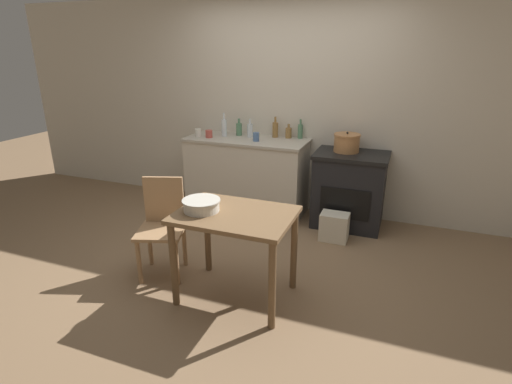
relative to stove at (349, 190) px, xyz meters
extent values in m
plane|color=#896B4C|center=(-0.80, -1.27, -0.43)|extent=(14.00, 14.00, 0.00)
cube|color=beige|center=(-0.80, 0.32, 0.84)|extent=(8.00, 0.07, 2.55)
cube|color=beige|center=(-1.26, -0.01, 0.02)|extent=(1.45, 0.59, 0.90)
cube|color=#B6AD9C|center=(-1.26, -0.01, 0.48)|extent=(1.48, 0.62, 0.03)
cube|color=black|center=(0.00, 0.00, -0.02)|extent=(0.77, 0.56, 0.82)
cube|color=black|center=(0.00, 0.00, 0.41)|extent=(0.81, 0.60, 0.04)
cube|color=black|center=(0.00, -0.29, -0.07)|extent=(0.54, 0.01, 0.34)
cube|color=brown|center=(-0.64, -1.78, 0.30)|extent=(0.91, 0.67, 0.03)
cylinder|color=brown|center=(-1.05, -2.07, -0.07)|extent=(0.06, 0.06, 0.72)
cylinder|color=brown|center=(-0.23, -2.07, -0.07)|extent=(0.06, 0.06, 0.72)
cylinder|color=brown|center=(-1.05, -1.49, -0.07)|extent=(0.06, 0.06, 0.72)
cylinder|color=brown|center=(-0.23, -1.49, -0.07)|extent=(0.06, 0.06, 0.72)
cube|color=#A87F56|center=(-1.40, -1.71, 0.00)|extent=(0.51, 0.51, 0.03)
cube|color=#A87F56|center=(-1.45, -1.53, 0.23)|extent=(0.35, 0.14, 0.43)
cylinder|color=#A87F56|center=(-1.50, -1.92, -0.22)|extent=(0.04, 0.04, 0.42)
cylinder|color=#A87F56|center=(-1.19, -1.81, -0.22)|extent=(0.04, 0.04, 0.42)
cylinder|color=#A87F56|center=(-1.60, -1.60, -0.22)|extent=(0.04, 0.04, 0.42)
cylinder|color=#A87F56|center=(-1.29, -1.50, -0.22)|extent=(0.04, 0.04, 0.42)
cube|color=beige|center=(-0.07, -0.46, -0.28)|extent=(0.30, 0.21, 0.30)
cylinder|color=#B77A47|center=(-0.07, 0.05, 0.52)|extent=(0.28, 0.28, 0.18)
cylinder|color=#B77A47|center=(-0.07, 0.05, 0.62)|extent=(0.29, 0.29, 0.02)
sphere|color=black|center=(-0.07, 0.05, 0.64)|extent=(0.02, 0.02, 0.02)
cylinder|color=silver|center=(-0.90, -1.83, 0.37)|extent=(0.28, 0.28, 0.09)
cylinder|color=beige|center=(-0.90, -1.83, 0.41)|extent=(0.30, 0.30, 0.01)
cylinder|color=olive|center=(-0.96, 0.19, 0.59)|extent=(0.07, 0.07, 0.18)
cylinder|color=olive|center=(-0.96, 0.19, 0.71)|extent=(0.03, 0.03, 0.07)
cylinder|color=silver|center=(-1.25, 0.09, 0.58)|extent=(0.07, 0.07, 0.16)
cylinder|color=silver|center=(-1.25, 0.09, 0.69)|extent=(0.03, 0.03, 0.06)
cylinder|color=#517F5B|center=(-0.66, 0.23, 0.58)|extent=(0.06, 0.06, 0.17)
cylinder|color=#517F5B|center=(-0.66, 0.23, 0.69)|extent=(0.02, 0.02, 0.06)
cylinder|color=olive|center=(-0.80, 0.21, 0.56)|extent=(0.07, 0.07, 0.12)
cylinder|color=olive|center=(-0.80, 0.21, 0.64)|extent=(0.03, 0.03, 0.05)
cylinder|color=#517F5B|center=(-1.42, 0.13, 0.57)|extent=(0.07, 0.07, 0.15)
cylinder|color=#517F5B|center=(-1.42, 0.13, 0.67)|extent=(0.03, 0.03, 0.06)
cylinder|color=silver|center=(-1.57, 0.02, 0.60)|extent=(0.07, 0.07, 0.21)
cylinder|color=silver|center=(-1.57, 0.02, 0.74)|extent=(0.03, 0.03, 0.08)
cylinder|color=#B74C42|center=(-1.71, -0.12, 0.54)|extent=(0.08, 0.08, 0.09)
cylinder|color=#4C6B99|center=(-1.10, -0.10, 0.55)|extent=(0.07, 0.07, 0.10)
cylinder|color=silver|center=(-1.87, -0.11, 0.54)|extent=(0.07, 0.07, 0.10)
camera|label=1|loc=(0.54, -4.40, 1.54)|focal=28.00mm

